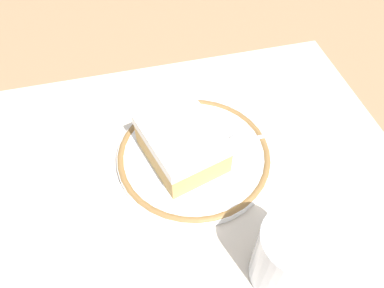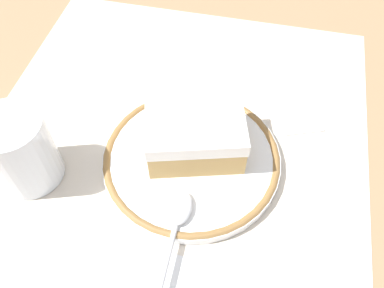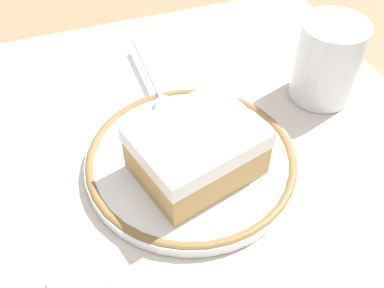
{
  "view_description": "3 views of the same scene",
  "coord_description": "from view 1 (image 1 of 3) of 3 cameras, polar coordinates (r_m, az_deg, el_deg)",
  "views": [
    {
      "loc": [
        -0.07,
        -0.24,
        0.38
      ],
      "look_at": [
        -0.0,
        0.03,
        0.03
      ],
      "focal_mm": 34.75,
      "sensor_mm": 36.0,
      "label": 1
    },
    {
      "loc": [
        0.25,
        0.08,
        0.38
      ],
      "look_at": [
        -0.0,
        0.03,
        0.03
      ],
      "focal_mm": 38.68,
      "sensor_mm": 36.0,
      "label": 2
    },
    {
      "loc": [
        -0.26,
        0.12,
        0.32
      ],
      "look_at": [
        -0.0,
        0.03,
        0.03
      ],
      "focal_mm": 43.17,
      "sensor_mm": 36.0,
      "label": 3
    }
  ],
  "objects": [
    {
      "name": "ground_plane",
      "position": [
        0.46,
        1.11,
        -4.98
      ],
      "size": [
        2.4,
        2.4,
        0.0
      ],
      "primitive_type": "plane",
      "color": "#9E7551"
    },
    {
      "name": "sugar_packet",
      "position": [
        0.54,
        -11.08,
        5.7
      ],
      "size": [
        0.05,
        0.06,
        0.01
      ],
      "primitive_type": "cube",
      "rotation": [
        0.0,
        0.0,
        1.94
      ],
      "color": "white",
      "rests_on": "placemat"
    },
    {
      "name": "cake_slice",
      "position": [
        0.44,
        -1.56,
        0.12
      ],
      "size": [
        0.11,
        0.12,
        0.05
      ],
      "color": "tan",
      "rests_on": "plate"
    },
    {
      "name": "placemat",
      "position": [
        0.46,
        1.11,
        -4.93
      ],
      "size": [
        0.52,
        0.43,
        0.0
      ],
      "primitive_type": "cube",
      "color": "beige",
      "rests_on": "ground_plane"
    },
    {
      "name": "spoon",
      "position": [
        0.48,
        9.79,
        1.05
      ],
      "size": [
        0.14,
        0.02,
        0.01
      ],
      "color": "silver",
      "rests_on": "plate"
    },
    {
      "name": "cup",
      "position": [
        0.38,
        14.51,
        -16.76
      ],
      "size": [
        0.07,
        0.07,
        0.08
      ],
      "color": "silver",
      "rests_on": "placemat"
    },
    {
      "name": "napkin",
      "position": [
        0.52,
        18.64,
        0.77
      ],
      "size": [
        0.14,
        0.15,
        0.0
      ],
      "primitive_type": "cube",
      "rotation": [
        0.0,
        0.0,
        6.19
      ],
      "color": "white",
      "rests_on": "placemat"
    },
    {
      "name": "plate",
      "position": [
        0.47,
        -0.0,
        -1.83
      ],
      "size": [
        0.19,
        0.19,
        0.01
      ],
      "color": "white",
      "rests_on": "placemat"
    }
  ]
}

